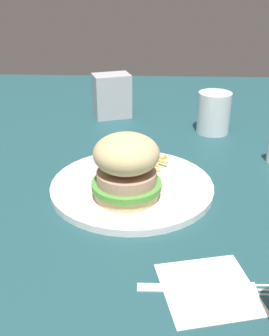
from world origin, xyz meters
TOP-DOWN VIEW (x-y plane):
  - ground_plane at (0.00, 0.00)m, footprint 1.60×1.60m
  - plate at (-0.00, 0.01)m, footprint 0.28×0.28m
  - sandwich at (0.01, 0.06)m, footprint 0.11×0.11m
  - fries_pile at (-0.02, -0.06)m, footprint 0.11×0.08m
  - napkin at (-0.10, 0.25)m, footprint 0.13×0.13m
  - fork at (-0.11, 0.25)m, footprint 0.17×0.02m
  - drink_glass at (-0.18, -0.27)m, footprint 0.08×0.08m
  - napkin_dispenser at (0.07, -0.37)m, footprint 0.10×0.09m

SIDE VIEW (x-z plane):
  - ground_plane at x=0.00m, z-range 0.00..0.00m
  - napkin at x=-0.10m, z-range 0.00..0.00m
  - fork at x=-0.11m, z-range 0.00..0.01m
  - plate at x=0.00m, z-range 0.00..0.01m
  - fries_pile at x=-0.02m, z-range 0.01..0.02m
  - drink_glass at x=-0.18m, z-range -0.01..0.09m
  - napkin_dispenser at x=0.07m, z-range 0.00..0.11m
  - sandwich at x=0.01m, z-range 0.01..0.12m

